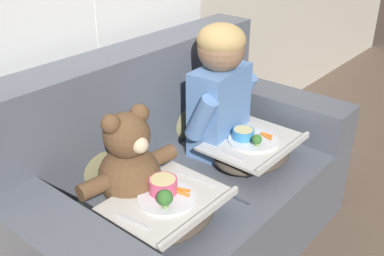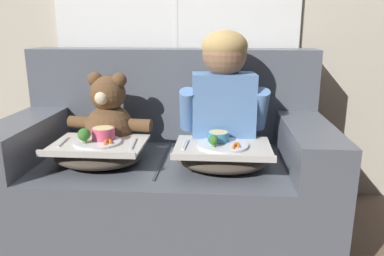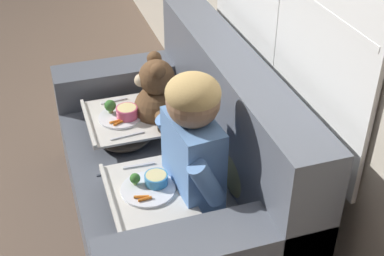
# 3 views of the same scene
# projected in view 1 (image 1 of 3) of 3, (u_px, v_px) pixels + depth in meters

# --- Properties ---
(ground_plane) EXTENTS (14.00, 14.00, 0.00)m
(ground_plane) POSITION_uv_depth(u_px,v_px,m) (187.00, 249.00, 2.22)
(ground_plane) COLOR brown
(couch) EXTENTS (1.62, 0.89, 0.96)m
(couch) POSITION_uv_depth(u_px,v_px,m) (176.00, 186.00, 2.11)
(couch) COLOR #565B66
(couch) RESTS_ON ground_plane
(throw_pillow_behind_child) EXTENTS (0.33, 0.16, 0.34)m
(throw_pillow_behind_child) POSITION_uv_depth(u_px,v_px,m) (185.00, 108.00, 2.31)
(throw_pillow_behind_child) COLOR #898456
(throw_pillow_behind_child) RESTS_ON couch
(throw_pillow_behind_teddy) EXTENTS (0.30, 0.15, 0.31)m
(throw_pillow_behind_teddy) POSITION_uv_depth(u_px,v_px,m) (94.00, 152.00, 1.91)
(throw_pillow_behind_teddy) COLOR #898456
(throw_pillow_behind_teddy) RESTS_ON couch
(child_figure) EXTENTS (0.45, 0.23, 0.63)m
(child_figure) POSITION_uv_depth(u_px,v_px,m) (220.00, 84.00, 2.10)
(child_figure) COLOR #5B84BC
(child_figure) RESTS_ON couch
(teddy_bear) EXTENTS (0.46, 0.32, 0.42)m
(teddy_bear) POSITION_uv_depth(u_px,v_px,m) (130.00, 166.00, 1.76)
(teddy_bear) COLOR brown
(teddy_bear) RESTS_ON couch
(lap_tray_child) EXTENTS (0.45, 0.34, 0.17)m
(lap_tray_child) POSITION_uv_depth(u_px,v_px,m) (252.00, 150.00, 2.11)
(lap_tray_child) COLOR #473D33
(lap_tray_child) RESTS_ON child_figure
(lap_tray_teddy) EXTENTS (0.44, 0.35, 0.19)m
(lap_tray_teddy) POSITION_uv_depth(u_px,v_px,m) (167.00, 209.00, 1.71)
(lap_tray_teddy) COLOR #473D33
(lap_tray_teddy) RESTS_ON teddy_bear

